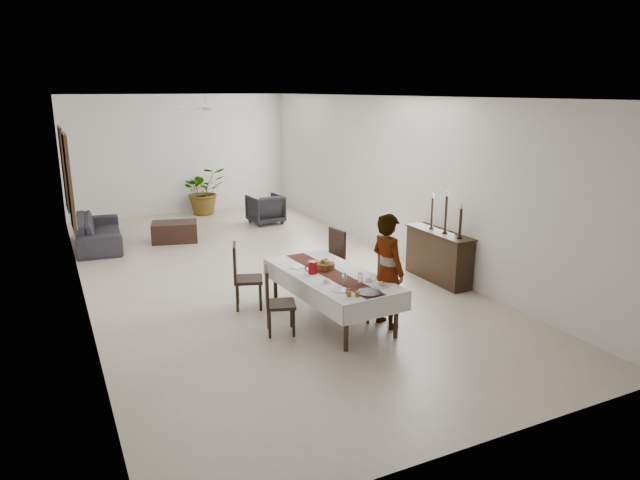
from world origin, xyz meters
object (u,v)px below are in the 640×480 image
at_px(dining_table_top, 331,276).
at_px(woman, 388,270).
at_px(red_pitcher, 313,267).
at_px(sofa, 99,231).
at_px(sideboard_body, 438,257).

height_order(dining_table_top, woman, woman).
bearing_deg(dining_table_top, red_pitcher, 149.04).
xyz_separation_m(dining_table_top, red_pitcher, (-0.24, 0.12, 0.13)).
bearing_deg(sofa, sideboard_body, -129.61).
bearing_deg(woman, sofa, 18.65).
distance_m(red_pitcher, sideboard_body, 2.85).
bearing_deg(sofa, dining_table_top, -150.41).
distance_m(woman, sideboard_body, 2.35).
relative_size(sideboard_body, sofa, 0.64).
bearing_deg(sideboard_body, red_pitcher, -167.60).
bearing_deg(sideboard_body, dining_table_top, -163.89).
xyz_separation_m(red_pitcher, sideboard_body, (2.76, 0.61, -0.36)).
height_order(dining_table_top, sideboard_body, sideboard_body).
distance_m(sideboard_body, sofa, 7.30).
bearing_deg(red_pitcher, dining_table_top, -26.77).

